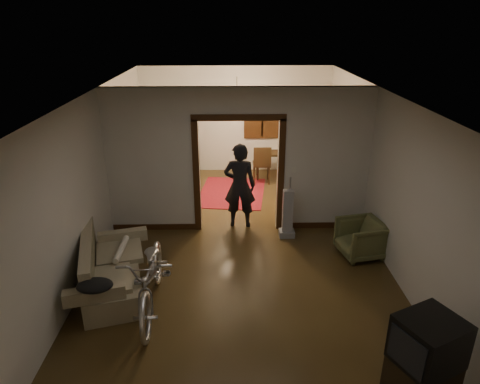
{
  "coord_description": "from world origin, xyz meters",
  "views": [
    {
      "loc": [
        -0.16,
        -6.99,
        3.95
      ],
      "look_at": [
        0.0,
        -0.3,
        1.2
      ],
      "focal_mm": 32.0,
      "sensor_mm": 36.0,
      "label": 1
    }
  ],
  "objects_px": {
    "armchair": "(361,239)",
    "person": "(240,186)",
    "bicycle": "(152,276)",
    "locker": "(180,145)",
    "sofa": "(111,265)",
    "desk": "(273,165)"
  },
  "relations": [
    {
      "from": "armchair",
      "to": "person",
      "type": "height_order",
      "value": "person"
    },
    {
      "from": "bicycle",
      "to": "armchair",
      "type": "xyz_separation_m",
      "value": [
        3.41,
        1.4,
        -0.2
      ]
    },
    {
      "from": "armchair",
      "to": "locker",
      "type": "relative_size",
      "value": 0.43
    },
    {
      "from": "sofa",
      "to": "bicycle",
      "type": "height_order",
      "value": "bicycle"
    },
    {
      "from": "locker",
      "to": "person",
      "type": "bearing_deg",
      "value": -70.13
    },
    {
      "from": "armchair",
      "to": "locker",
      "type": "xyz_separation_m",
      "value": [
        -3.58,
        4.15,
        0.52
      ]
    },
    {
      "from": "person",
      "to": "locker",
      "type": "bearing_deg",
      "value": -57.52
    },
    {
      "from": "armchair",
      "to": "locker",
      "type": "bearing_deg",
      "value": -151.07
    },
    {
      "from": "armchair",
      "to": "person",
      "type": "relative_size",
      "value": 0.42
    },
    {
      "from": "person",
      "to": "desk",
      "type": "relative_size",
      "value": 1.86
    },
    {
      "from": "bicycle",
      "to": "person",
      "type": "distance_m",
      "value": 2.97
    },
    {
      "from": "sofa",
      "to": "locker",
      "type": "height_order",
      "value": "locker"
    },
    {
      "from": "armchair",
      "to": "locker",
      "type": "height_order",
      "value": "locker"
    },
    {
      "from": "sofa",
      "to": "person",
      "type": "distance_m",
      "value": 3.0
    },
    {
      "from": "bicycle",
      "to": "person",
      "type": "bearing_deg",
      "value": 60.96
    },
    {
      "from": "bicycle",
      "to": "locker",
      "type": "distance_m",
      "value": 5.57
    },
    {
      "from": "armchair",
      "to": "bicycle",
      "type": "bearing_deg",
      "value": -79.49
    },
    {
      "from": "locker",
      "to": "armchair",
      "type": "bearing_deg",
      "value": -56.24
    },
    {
      "from": "locker",
      "to": "bicycle",
      "type": "bearing_deg",
      "value": -95.29
    },
    {
      "from": "person",
      "to": "desk",
      "type": "bearing_deg",
      "value": -103.38
    },
    {
      "from": "sofa",
      "to": "desk",
      "type": "relative_size",
      "value": 1.95
    },
    {
      "from": "sofa",
      "to": "desk",
      "type": "bearing_deg",
      "value": 43.33
    }
  ]
}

